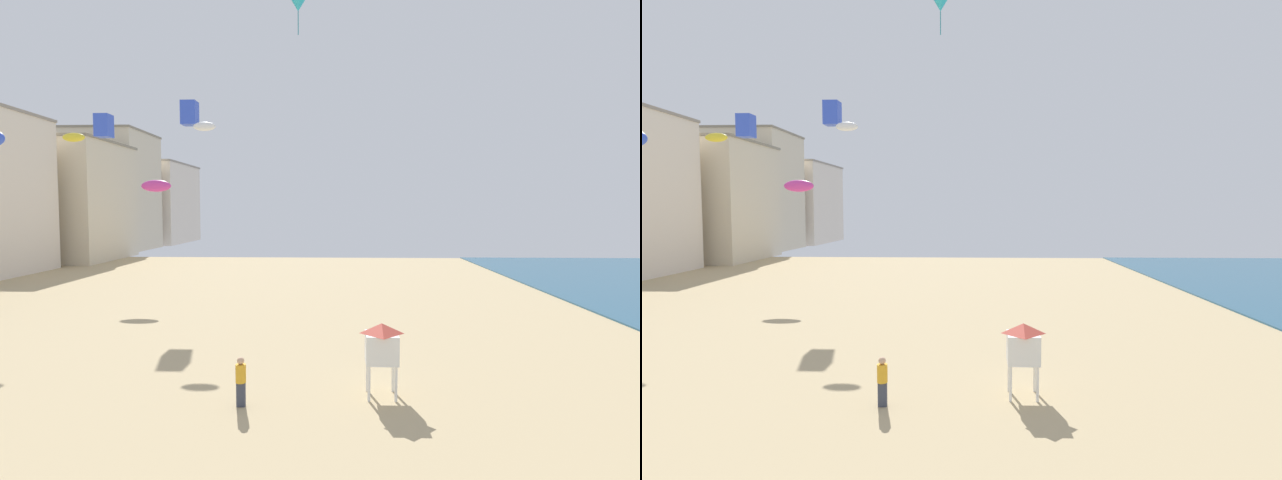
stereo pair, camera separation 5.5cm
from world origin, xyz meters
TOP-DOWN VIEW (x-y plane):
  - boardwalk_hotel_far at (-29.79, 56.37)m, footprint 16.11×13.48m
  - boardwalk_hotel_distant at (-29.79, 70.76)m, footprint 12.63×12.52m
  - boardwalk_hotel_furthest at (-29.79, 87.20)m, footprint 14.42×17.84m
  - kite_flyer at (3.01, 12.39)m, footprint 0.34×0.34m
  - lifeguard_stand at (7.67, 13.42)m, footprint 1.10×1.10m
  - kite_magenta_parafoil at (-7.60, 32.97)m, footprint 2.28×0.63m
  - kite_cyan_delta at (3.74, 26.35)m, footprint 0.93×0.93m
  - kite_blue_box at (-4.12, 18.07)m, footprint 0.63×0.63m
  - kite_white_parafoil at (-2.11, 26.80)m, footprint 1.40×0.39m
  - kite_yellow_parafoil at (-9.78, 25.73)m, footprint 1.38×0.38m
  - kite_blue_box_2 at (-4.62, 31.94)m, footprint 1.09×1.09m

SIDE VIEW (x-z plane):
  - kite_flyer at x=3.01m, z-range 0.10..1.74m
  - lifeguard_stand at x=7.67m, z-range 0.56..3.11m
  - boardwalk_hotel_far at x=-29.79m, z-range 0.01..14.85m
  - boardwalk_hotel_furthest at x=-29.79m, z-range 0.01..14.94m
  - kite_magenta_parafoil at x=-7.60m, z-range 7.73..8.61m
  - boardwalk_hotel_distant at x=-29.79m, z-range 0.01..18.32m
  - kite_blue_box at x=-4.12m, z-range 9.59..10.58m
  - kite_yellow_parafoil at x=-9.78m, z-range 10.48..11.01m
  - kite_white_parafoil at x=-2.11m, z-range 11.25..11.80m
  - kite_blue_box_2 at x=-4.62m, z-range 12.50..14.21m
  - kite_cyan_delta at x=3.74m, z-range 17.47..19.57m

